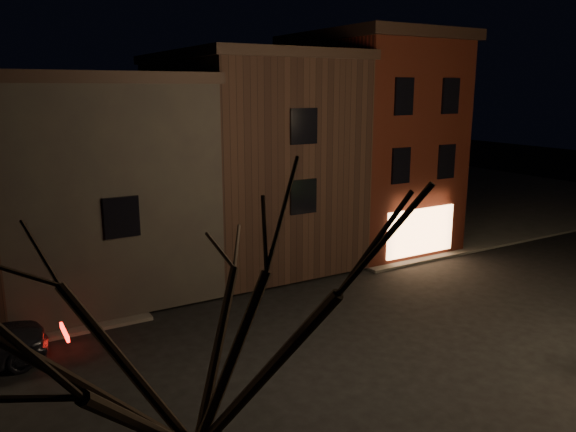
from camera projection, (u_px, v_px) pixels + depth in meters
The scene contains 6 objects.
ground at pixel (353, 342), 18.03m from camera, with size 120.00×120.00×0.00m, color black.
sidewalk_far_right at pixel (402, 190), 44.72m from camera, with size 30.00×30.00×0.12m, color #2D2B28.
corner_building at pixel (369, 140), 28.74m from camera, with size 6.50×8.50×10.50m.
row_building_a at pixel (247, 156), 26.50m from camera, with size 7.30×10.30×9.40m.
row_building_b at pixel (89, 179), 23.02m from camera, with size 7.80×10.30×8.40m.
bare_tree_left at pixel (190, 297), 6.97m from camera, with size 5.60×5.60×7.50m.
Camera 1 is at (-10.30, -13.28, 7.97)m, focal length 35.00 mm.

